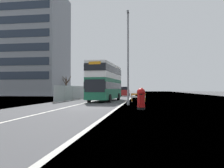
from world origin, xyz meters
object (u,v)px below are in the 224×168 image
object	(u,v)px
red_pillar_postbox	(141,98)
car_oncoming_near	(104,92)
double_decker_bus	(105,82)
car_receding_mid	(125,92)
lamppost_foreground	(128,60)
car_receding_far	(115,92)
roadworks_barrier	(138,97)
pedestrian_at_kerb	(142,96)

from	to	relation	value
red_pillar_postbox	car_oncoming_near	xyz separation A→B (m)	(-7.75, 26.21, 0.07)
double_decker_bus	car_receding_mid	xyz separation A→B (m)	(0.85, 21.16, -1.61)
lamppost_foreground	car_receding_far	size ratio (longest dim) A/B	2.45
double_decker_bus	roadworks_barrier	world-z (taller)	double_decker_bus
lamppost_foreground	car_oncoming_near	xyz separation A→B (m)	(-6.40, 21.36, -3.54)
red_pillar_postbox	car_oncoming_near	bearing A→B (deg)	106.48
double_decker_bus	car_receding_far	size ratio (longest dim) A/B	2.69
lamppost_foreground	red_pillar_postbox	world-z (taller)	lamppost_foreground
red_pillar_postbox	roadworks_barrier	xyz separation A→B (m)	(-0.45, 10.05, -0.24)
double_decker_bus	pedestrian_at_kerb	world-z (taller)	double_decker_bus
car_oncoming_near	lamppost_foreground	bearing A→B (deg)	-73.32
red_pillar_postbox	car_receding_far	world-z (taller)	car_receding_far
lamppost_foreground	roadworks_barrier	bearing A→B (deg)	80.17
red_pillar_postbox	roadworks_barrier	world-z (taller)	red_pillar_postbox
lamppost_foreground	car_oncoming_near	world-z (taller)	lamppost_foreground
car_oncoming_near	double_decker_bus	bearing A→B (deg)	-78.76
red_pillar_postbox	car_receding_mid	xyz separation A→B (m)	(-4.07, 33.07, 0.08)
lamppost_foreground	pedestrian_at_kerb	size ratio (longest dim) A/B	5.30
double_decker_bus	car_oncoming_near	xyz separation A→B (m)	(-2.84, 14.29, -1.62)
lamppost_foreground	car_oncoming_near	bearing A→B (deg)	106.68
roadworks_barrier	car_receding_mid	size ratio (longest dim) A/B	0.44
car_receding_mid	car_receding_far	distance (m)	8.47
car_oncoming_near	car_receding_far	xyz separation A→B (m)	(0.34, 14.65, -0.07)
red_pillar_postbox	car_receding_mid	distance (m)	33.32
car_oncoming_near	car_receding_far	bearing A→B (deg)	88.65
double_decker_bus	roadworks_barrier	bearing A→B (deg)	-22.60
car_oncoming_near	car_receding_mid	bearing A→B (deg)	61.75
red_pillar_postbox	pedestrian_at_kerb	distance (m)	6.10
roadworks_barrier	car_receding_mid	world-z (taller)	car_receding_mid
car_receding_far	pedestrian_at_kerb	bearing A→B (deg)	-77.93
car_oncoming_near	pedestrian_at_kerb	xyz separation A→B (m)	(7.78, -20.11, -0.08)
roadworks_barrier	car_oncoming_near	size ratio (longest dim) A/B	0.44
lamppost_foreground	red_pillar_postbox	bearing A→B (deg)	-74.40
roadworks_barrier	pedestrian_at_kerb	distance (m)	3.99
lamppost_foreground	roadworks_barrier	distance (m)	6.54
lamppost_foreground	pedestrian_at_kerb	distance (m)	4.07
car_oncoming_near	roadworks_barrier	bearing A→B (deg)	-65.66
car_receding_mid	car_receding_far	world-z (taller)	car_receding_mid
car_oncoming_near	car_receding_far	world-z (taller)	car_oncoming_near
double_decker_bus	car_oncoming_near	distance (m)	14.66
car_receding_mid	pedestrian_at_kerb	size ratio (longest dim) A/B	2.36
roadworks_barrier	pedestrian_at_kerb	bearing A→B (deg)	-83.17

